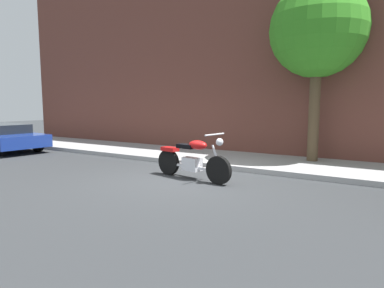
% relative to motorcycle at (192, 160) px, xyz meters
% --- Properties ---
extents(ground_plane, '(60.00, 60.00, 0.00)m').
position_rel_motorcycle_xyz_m(ground_plane, '(-0.16, -0.25, -0.47)').
color(ground_plane, '#303335').
extents(sidewalk, '(23.14, 2.67, 0.14)m').
position_rel_motorcycle_xyz_m(sidewalk, '(-0.16, 2.75, -0.40)').
color(sidewalk, '#A1A1A1').
rests_on(sidewalk, ground).
extents(building_facade, '(23.14, 0.50, 9.56)m').
position_rel_motorcycle_xyz_m(building_facade, '(-0.16, 4.34, 4.30)').
color(building_facade, brown).
rests_on(building_facade, ground).
extents(motorcycle, '(2.23, 0.77, 1.15)m').
position_rel_motorcycle_xyz_m(motorcycle, '(0.00, 0.00, 0.00)').
color(motorcycle, black).
rests_on(motorcycle, ground).
extents(street_tree, '(2.71, 2.71, 5.27)m').
position_rel_motorcycle_xyz_m(street_tree, '(2.08, 3.43, 3.41)').
color(street_tree, brown).
rests_on(street_tree, ground).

